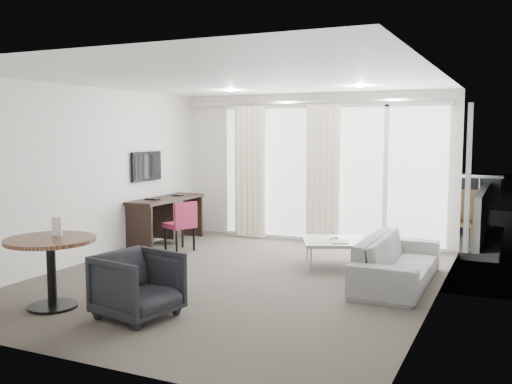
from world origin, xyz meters
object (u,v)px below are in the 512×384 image
at_px(desk, 167,221).
at_px(round_table, 52,273).
at_px(rattan_chair_a, 406,209).
at_px(rattan_chair_b, 461,213).
at_px(sofa, 397,261).
at_px(coffee_table, 334,253).
at_px(desk_chair, 179,226).
at_px(tub_armchair, 138,285).

distance_m(desk, round_table, 3.74).
height_order(rattan_chair_a, rattan_chair_b, rattan_chair_a).
height_order(desk, sofa, desk).
xyz_separation_m(sofa, rattan_chair_b, (0.42, 3.89, 0.13)).
relative_size(round_table, coffee_table, 1.12).
distance_m(sofa, rattan_chair_a, 4.06).
height_order(desk_chair, tub_armchair, desk_chair).
height_order(coffee_table, rattan_chair_b, rattan_chair_b).
xyz_separation_m(coffee_table, rattan_chair_a, (0.40, 3.46, 0.23)).
bearing_deg(rattan_chair_a, sofa, -77.86).
height_order(sofa, rattan_chair_a, rattan_chair_a).
distance_m(tub_armchair, rattan_chair_a, 6.69).
height_order(coffee_table, rattan_chair_a, rattan_chair_a).
relative_size(sofa, rattan_chair_a, 2.39).
bearing_deg(rattan_chair_b, sofa, -92.44).
bearing_deg(rattan_chair_b, coffee_table, -109.58).
xyz_separation_m(desk, desk_chair, (0.54, -0.43, 0.01)).
height_order(tub_armchair, rattan_chair_b, rattan_chair_b).
distance_m(round_table, coffee_table, 3.89).
bearing_deg(sofa, rattan_chair_b, -6.11).
xyz_separation_m(tub_armchair, rattan_chair_a, (1.59, 6.50, 0.08)).
relative_size(tub_armchair, rattan_chair_b, 0.89).
xyz_separation_m(tub_armchair, sofa, (2.20, 2.49, -0.05)).
relative_size(desk, rattan_chair_b, 1.98).
bearing_deg(rattan_chair_b, rattan_chair_a, 176.60).
xyz_separation_m(round_table, rattan_chair_b, (3.68, 6.50, 0.04)).
bearing_deg(sofa, round_table, 128.63).
distance_m(desk_chair, rattan_chair_a, 4.58).
xyz_separation_m(desk_chair, rattan_chair_b, (4.06, 3.31, 0.02)).
distance_m(tub_armchair, coffee_table, 3.27).
relative_size(sofa, rattan_chair_b, 2.40).
bearing_deg(sofa, desk_chair, 80.96).
xyz_separation_m(tub_armchair, rattan_chair_b, (2.62, 6.38, 0.08)).
height_order(desk_chair, sofa, desk_chair).
xyz_separation_m(desk, round_table, (0.91, -3.62, -0.01)).
bearing_deg(coffee_table, round_table, -125.42).
bearing_deg(desk, rattan_chair_b, 32.02).
xyz_separation_m(desk_chair, round_table, (0.37, -3.19, -0.02)).
xyz_separation_m(desk_chair, tub_armchair, (1.44, -3.07, -0.06)).
bearing_deg(rattan_chair_a, tub_armchair, -100.25).
bearing_deg(sofa, tub_armchair, 138.54).
distance_m(round_table, rattan_chair_b, 7.47).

